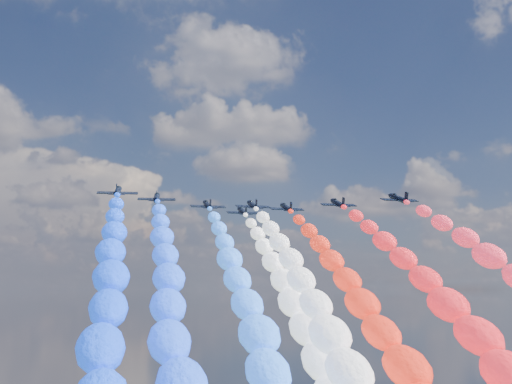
{
  "coord_description": "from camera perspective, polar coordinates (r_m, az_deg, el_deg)",
  "views": [
    {
      "loc": [
        -27.85,
        -144.59,
        91.08
      ],
      "look_at": [
        0.0,
        4.0,
        112.94
      ],
      "focal_mm": 47.5,
      "sensor_mm": 36.0,
      "label": 1
    }
  ],
  "objects": [
    {
      "name": "jet_6",
      "position": [
        158.32,
        6.91,
        -0.96
      ],
      "size": [
        8.38,
        11.31,
        5.52
      ],
      "primitive_type": null,
      "rotation": [
        0.3,
        0.0,
        0.02
      ],
      "color": "black"
    },
    {
      "name": "jet_5",
      "position": [
        165.65,
        2.58,
        -1.33
      ],
      "size": [
        8.73,
        11.56,
        5.52
      ],
      "primitive_type": null,
      "rotation": [
        0.3,
        0.0,
        0.05
      ],
      "color": "black"
    },
    {
      "name": "jet_3",
      "position": [
        160.45,
        -0.29,
        -1.12
      ],
      "size": [
        8.64,
        11.5,
        5.52
      ],
      "primitive_type": null,
      "rotation": [
        0.3,
        0.0,
        0.05
      ],
      "color": "black"
    },
    {
      "name": "trail_1",
      "position": [
        90.12,
        -7.19,
        -12.92
      ],
      "size": [
        7.34,
        114.2,
        59.29
      ],
      "primitive_type": null,
      "color": "blue"
    },
    {
      "name": "jet_0",
      "position": [
        140.63,
        -11.57,
        0.06
      ],
      "size": [
        8.64,
        11.5,
        5.52
      ],
      "primitive_type": null,
      "rotation": [
        0.3,
        0.0,
        -0.05
      ],
      "color": "black"
    },
    {
      "name": "jet_1",
      "position": [
        148.92,
        -8.36,
        -0.48
      ],
      "size": [
        8.8,
        11.61,
        5.52
      ],
      "primitive_type": null,
      "rotation": [
        0.3,
        0.0,
        -0.06
      ],
      "color": "black"
    },
    {
      "name": "jet_4",
      "position": [
        173.31,
        -1.14,
        -1.65
      ],
      "size": [
        8.82,
        11.63,
        5.52
      ],
      "primitive_type": null,
      "rotation": [
        0.3,
        0.0,
        0.06
      ],
      "color": "black"
    },
    {
      "name": "trail_5",
      "position": [
        109.19,
        9.76,
        -12.04
      ],
      "size": [
        7.34,
        114.2,
        59.29
      ],
      "primitive_type": null,
      "color": "red"
    },
    {
      "name": "jet_7",
      "position": [
        151.91,
        11.9,
        -0.54
      ],
      "size": [
        8.72,
        11.56,
        5.52
      ],
      "primitive_type": null,
      "rotation": [
        0.3,
        0.0,
        0.05
      ],
      "color": "black"
    },
    {
      "name": "jet_2",
      "position": [
        160.66,
        -4.1,
        -1.11
      ],
      "size": [
        8.72,
        11.56,
        5.52
      ],
      "primitive_type": null,
      "rotation": [
        0.3,
        0.0,
        0.05
      ],
      "color": "black"
    },
    {
      "name": "trail_3",
      "position": [
        103.1,
        5.61,
        -12.35
      ],
      "size": [
        7.34,
        114.2,
        59.29
      ],
      "primitive_type": null,
      "color": "silver"
    },
    {
      "name": "trail_6",
      "position": [
        103.68,
        17.03,
        -12.01
      ],
      "size": [
        7.34,
        114.2,
        59.29
      ],
      "primitive_type": null,
      "color": "red"
    },
    {
      "name": "trail_2",
      "position": [
        102.43,
        -0.47,
        -12.41
      ],
      "size": [
        7.34,
        114.2,
        59.29
      ],
      "primitive_type": null,
      "color": "#2C71FF"
    },
    {
      "name": "trail_0",
      "position": [
        81.73,
        -12.74,
        -13.28
      ],
      "size": [
        7.34,
        114.2,
        59.29
      ],
      "primitive_type": null,
      "color": "blue"
    },
    {
      "name": "trail_4",
      "position": [
        115.74,
        3.66,
        -11.92
      ],
      "size": [
        7.34,
        114.2,
        59.29
      ],
      "primitive_type": null,
      "color": "white"
    }
  ]
}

